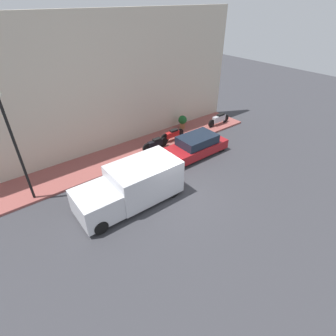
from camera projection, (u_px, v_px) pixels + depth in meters
The scene contains 10 objects.
ground_plane at pixel (172, 192), 13.39m from camera, with size 60.00×60.00×0.00m, color #38383D.
sidewalk at pixel (125, 154), 16.46m from camera, with size 2.63×19.35×0.13m.
building_facade at pixel (106, 87), 15.27m from camera, with size 0.30×19.35×7.91m.
parked_car at pixel (195, 146), 16.23m from camera, with size 1.72×4.32×1.27m.
delivery_van at pixel (131, 186), 12.27m from camera, with size 2.09×5.05×1.89m.
motorcycle_black at pixel (155, 144), 16.63m from camera, with size 0.30×1.89×0.74m.
motorcycle_red at pixel (172, 135), 17.68m from camera, with size 0.30×1.93×0.76m.
scooter_silver at pixel (219, 119), 19.85m from camera, with size 0.30×2.13×0.81m.
streetlamp at pixel (12, 136), 11.01m from camera, with size 0.33×0.33×5.30m.
potted_plant at pixel (183, 121), 19.21m from camera, with size 0.62×0.62×0.98m.
Camera 1 is at (-8.14, 6.57, 8.46)m, focal length 28.00 mm.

